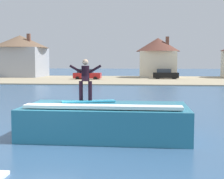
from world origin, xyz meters
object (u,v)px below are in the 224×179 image
(wave_crest, at_px, (106,120))
(house_small_cottage, at_px, (158,56))
(surfer, at_px, (85,77))
(car_near_shore, at_px, (87,74))
(surfboard, at_px, (89,101))
(house_with_chimney, at_px, (20,54))
(car_far_shore, at_px, (165,74))

(wave_crest, relative_size, house_small_cottage, 0.82)
(wave_crest, distance_m, surfer, 1.96)
(surfer, relative_size, car_near_shore, 0.37)
(surfboard, height_order, house_with_chimney, house_with_chimney)
(car_near_shore, height_order, car_far_shore, same)
(surfboard, height_order, car_far_shore, car_far_shore)
(car_far_shore, xyz_separation_m, house_with_chimney, (-27.89, 5.61, 3.60))
(surfboard, xyz_separation_m, car_near_shore, (-7.59, 40.47, -0.53))
(car_near_shore, relative_size, car_far_shore, 1.06)
(car_far_shore, bearing_deg, car_near_shore, -169.10)
(surfer, relative_size, house_small_cottage, 0.21)
(surfboard, xyz_separation_m, house_with_chimney, (-22.33, 48.61, 3.07))
(car_far_shore, xyz_separation_m, house_small_cottage, (-1.12, 5.12, 3.22))
(house_small_cottage, bearing_deg, car_far_shore, -77.68)
(surfer, distance_m, house_small_cottage, 48.32)
(house_with_chimney, bearing_deg, car_near_shore, -28.91)
(surfer, bearing_deg, wave_crest, 8.59)
(house_small_cottage, bearing_deg, car_near_shore, -147.52)
(car_near_shore, bearing_deg, house_with_chimney, 151.09)
(wave_crest, height_order, surfer, surfer)
(car_far_shore, bearing_deg, house_with_chimney, 168.63)
(car_far_shore, height_order, house_with_chimney, house_with_chimney)
(surfer, height_order, car_far_shore, surfer)
(wave_crest, relative_size, car_near_shore, 1.46)
(surfboard, bearing_deg, wave_crest, 14.32)
(house_with_chimney, bearing_deg, surfboard, -65.33)
(wave_crest, relative_size, surfboard, 3.04)
(surfer, bearing_deg, car_far_shore, 82.45)
(wave_crest, bearing_deg, car_far_shore, 83.51)
(surfboard, bearing_deg, car_near_shore, 100.62)
(surfboard, distance_m, house_small_cottage, 48.40)
(car_near_shore, xyz_separation_m, house_small_cottage, (12.02, 7.65, 3.22))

